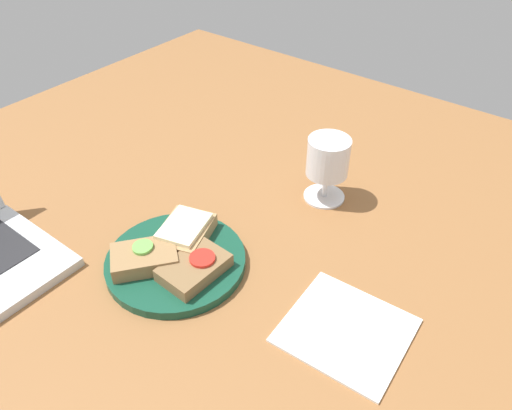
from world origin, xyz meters
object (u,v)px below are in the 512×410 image
object	(u,v)px
napkin	(346,330)
plate	(176,261)
sandwich_with_cucumber	(144,257)
wine_glass	(328,160)
sandwich_with_tomato	(195,267)
sandwich_with_cheese	(185,232)

from	to	relation	value
napkin	plate	bearing A→B (deg)	100.76
plate	sandwich_with_cucumber	world-z (taller)	sandwich_with_cucumber
sandwich_with_cucumber	wine_glass	xyz separation A→B (cm)	(32.31, -11.64, 5.20)
plate	sandwich_with_tomato	world-z (taller)	sandwich_with_tomato
sandwich_with_cheese	sandwich_with_tomato	distance (cm)	7.80
sandwich_with_cheese	sandwich_with_tomato	xyz separation A→B (cm)	(-4.52, -6.35, -0.29)
sandwich_with_cucumber	wine_glass	distance (cm)	34.74
sandwich_with_tomato	napkin	distance (cm)	23.30
wine_glass	sandwich_with_tomato	bearing A→B (deg)	171.31
sandwich_with_cheese	sandwich_with_tomato	bearing A→B (deg)	-125.46
sandwich_with_cheese	sandwich_with_tomato	size ratio (longest dim) A/B	1.13
wine_glass	napkin	size ratio (longest dim) A/B	0.76
sandwich_with_cucumber	napkin	distance (cm)	31.07
sandwich_with_cucumber	plate	bearing A→B (deg)	-36.46
plate	sandwich_with_cucumber	distance (cm)	4.96
sandwich_with_tomato	plate	bearing A→B (deg)	84.87
plate	sandwich_with_cucumber	bearing A→B (deg)	143.54
plate	sandwich_with_tomato	bearing A→B (deg)	-95.13
plate	napkin	size ratio (longest dim) A/B	1.35
sandwich_with_tomato	napkin	bearing A→B (deg)	-76.17
wine_glass	plate	bearing A→B (deg)	162.66
plate	sandwich_with_tomato	distance (cm)	4.90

